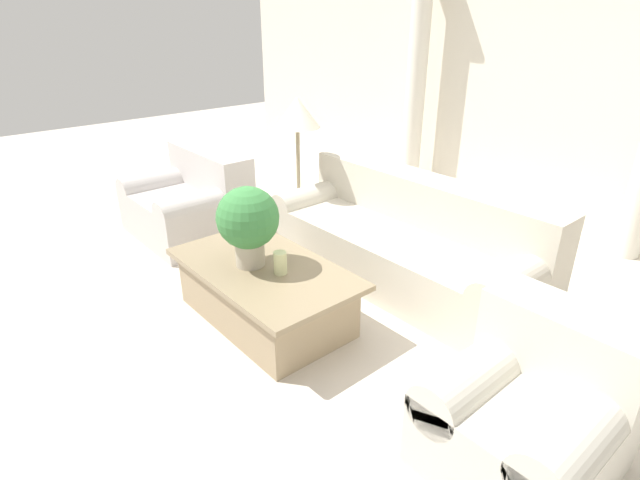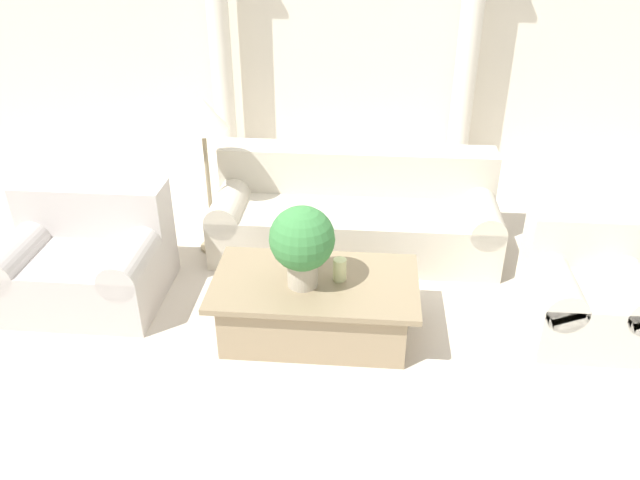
{
  "view_description": "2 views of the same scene",
  "coord_description": "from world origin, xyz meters",
  "views": [
    {
      "loc": [
        2.54,
        -2.17,
        2.08
      ],
      "look_at": [
        -0.01,
        0.01,
        0.53
      ],
      "focal_mm": 28.0,
      "sensor_mm": 36.0,
      "label": 1
    },
    {
      "loc": [
        0.24,
        -4.0,
        2.78
      ],
      "look_at": [
        -0.1,
        -0.07,
        0.54
      ],
      "focal_mm": 35.0,
      "sensor_mm": 36.0,
      "label": 2
    }
  ],
  "objects": [
    {
      "name": "floor_lamp",
      "position": [
        -1.1,
        0.67,
        1.18
      ],
      "size": [
        0.42,
        0.42,
        1.37
      ],
      "color": "gray",
      "rests_on": "ground_plane"
    },
    {
      "name": "armchair",
      "position": [
        1.8,
        -0.2,
        0.33
      ],
      "size": [
        0.79,
        0.86,
        0.79
      ],
      "color": "beige",
      "rests_on": "ground_plane"
    },
    {
      "name": "loveseat",
      "position": [
        -1.88,
        -0.1,
        0.34
      ],
      "size": [
        1.15,
        0.93,
        0.83
      ],
      "color": "beige",
      "rests_on": "ground_plane"
    },
    {
      "name": "pillar_candle",
      "position": [
        0.07,
        -0.41,
        0.52
      ],
      "size": [
        0.09,
        0.09,
        0.16
      ],
      "color": "beige",
      "rests_on": "coffee_table"
    },
    {
      "name": "potted_plant",
      "position": [
        -0.18,
        -0.5,
        0.77
      ],
      "size": [
        0.43,
        0.43,
        0.58
      ],
      "color": "#B2A893",
      "rests_on": "coffee_table"
    },
    {
      "name": "column_left",
      "position": [
        -1.41,
        2.72,
        1.32
      ],
      "size": [
        0.33,
        0.33,
        2.59
      ],
      "color": "silver",
      "rests_on": "ground_plane"
    },
    {
      "name": "coffee_table",
      "position": [
        -0.1,
        -0.44,
        0.22
      ],
      "size": [
        1.42,
        0.82,
        0.44
      ],
      "color": "#998466",
      "rests_on": "ground_plane"
    },
    {
      "name": "ground_plane",
      "position": [
        0.0,
        0.0,
        0.0
      ],
      "size": [
        16.0,
        16.0,
        0.0
      ],
      "primitive_type": "plane",
      "color": "beige"
    },
    {
      "name": "sofa_long",
      "position": [
        0.13,
        0.83,
        0.33
      ],
      "size": [
        2.4,
        0.93,
        0.83
      ],
      "color": "beige",
      "rests_on": "ground_plane"
    },
    {
      "name": "wall_back",
      "position": [
        0.0,
        3.01,
        1.6
      ],
      "size": [
        10.0,
        0.06,
        3.2
      ],
      "color": "silver",
      "rests_on": "ground_plane"
    }
  ]
}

